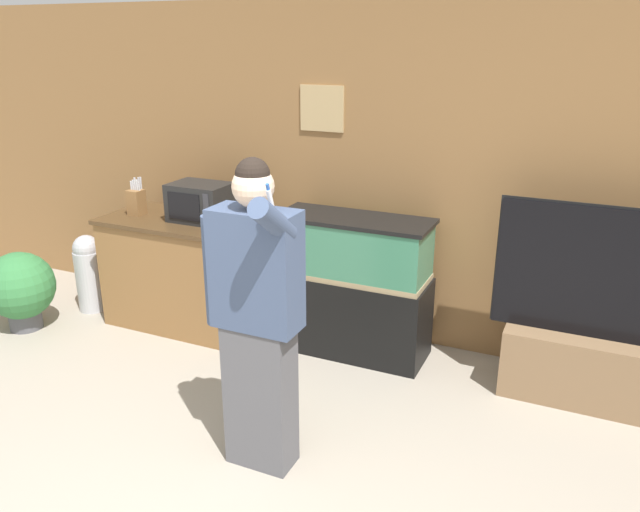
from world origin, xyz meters
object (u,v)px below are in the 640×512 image
object	(u,v)px
aquarium_on_stand	(353,286)
potted_plant	(20,287)
person_standing	(256,315)
trash_bin	(89,272)
microwave	(201,202)
knife_block	(136,201)
counter_island	(185,272)
tv_on_stand	(602,349)

from	to	relation	value
aquarium_on_stand	potted_plant	world-z (taller)	aquarium_on_stand
person_standing	trash_bin	size ratio (longest dim) A/B	2.54
microwave	potted_plant	bearing A→B (deg)	-152.80
knife_block	counter_island	bearing A→B (deg)	3.89
person_standing	trash_bin	bearing A→B (deg)	153.23
person_standing	potted_plant	xyz separation A→B (m)	(-2.67, 0.69, -0.55)
knife_block	potted_plant	world-z (taller)	knife_block
microwave	person_standing	bearing A→B (deg)	-46.71
tv_on_stand	microwave	bearing A→B (deg)	-178.55
microwave	person_standing	xyz separation A→B (m)	(1.31, -1.39, -0.15)
counter_island	potted_plant	size ratio (longest dim) A/B	1.99
microwave	tv_on_stand	size ratio (longest dim) A/B	0.32
person_standing	trash_bin	distance (m)	2.79
knife_block	trash_bin	xyz separation A→B (m)	(-0.53, -0.09, -0.68)
aquarium_on_stand	tv_on_stand	distance (m)	1.76
knife_block	tv_on_stand	world-z (taller)	tv_on_stand
counter_island	person_standing	size ratio (longest dim) A/B	0.74
potted_plant	tv_on_stand	bearing A→B (deg)	9.98
person_standing	potted_plant	distance (m)	2.81
aquarium_on_stand	knife_block	bearing A→B (deg)	-175.54
counter_island	microwave	xyz separation A→B (m)	(0.17, 0.04, 0.61)
microwave	trash_bin	bearing A→B (deg)	-171.72
knife_block	trash_bin	world-z (taller)	knife_block
counter_island	knife_block	world-z (taller)	knife_block
tv_on_stand	person_standing	xyz separation A→B (m)	(-1.73, -1.47, 0.53)
trash_bin	person_standing	bearing A→B (deg)	-26.77
aquarium_on_stand	tv_on_stand	bearing A→B (deg)	-0.03
person_standing	counter_island	bearing A→B (deg)	137.70
microwave	knife_block	distance (m)	0.60
trash_bin	tv_on_stand	bearing A→B (deg)	3.30
knife_block	person_standing	size ratio (longest dim) A/B	0.18
tv_on_stand	potted_plant	size ratio (longest dim) A/B	2.20
tv_on_stand	potted_plant	xyz separation A→B (m)	(-4.40, -0.77, -0.03)
trash_bin	potted_plant	bearing A→B (deg)	-113.58
microwave	potted_plant	size ratio (longest dim) A/B	0.71
counter_island	person_standing	distance (m)	2.06
potted_plant	person_standing	bearing A→B (deg)	-14.59
aquarium_on_stand	person_standing	xyz separation A→B (m)	(0.02, -1.47, 0.38)
trash_bin	counter_island	bearing A→B (deg)	7.39
potted_plant	counter_island	bearing A→B (deg)	29.04
potted_plant	trash_bin	distance (m)	0.58
knife_block	tv_on_stand	xyz separation A→B (m)	(3.64, 0.15, -0.64)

